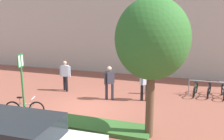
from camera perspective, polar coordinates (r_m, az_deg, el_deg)
ground_plane at (r=11.18m, az=-5.86°, el=-9.11°), size 60.00×60.00×0.00m
building_facade at (r=17.80m, az=4.48°, el=15.32°), size 28.00×1.20×10.00m
planter_strip at (r=9.93m, az=-11.72°, el=-11.66°), size 7.00×1.10×0.16m
tree_sidewalk at (r=7.90m, az=9.51°, el=7.11°), size 2.43×2.43×4.75m
parking_sign_post at (r=10.38m, az=-20.60°, el=-1.51°), size 0.08×0.36×2.67m
bike_at_sign at (r=10.84m, az=-19.98°, el=-8.56°), size 1.63×0.59×0.86m
bike_rack_cluster at (r=13.66m, az=22.04°, el=-4.40°), size 2.11×1.60×0.83m
bollard_steel at (r=13.17m, az=8.00°, el=-3.74°), size 0.16×0.16×0.90m
person_suited_dark at (r=12.01m, az=-0.61°, el=-2.57°), size 0.46×0.51×1.72m
person_shirt_blue at (r=11.97m, az=7.76°, el=-2.74°), size 0.44×0.50×1.72m
person_casual_tan at (r=13.71m, az=-11.04°, el=-0.91°), size 0.59×0.34×1.72m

